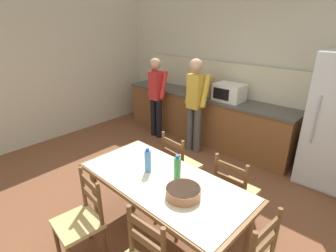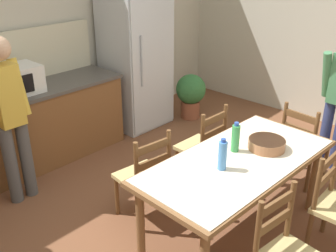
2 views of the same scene
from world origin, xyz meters
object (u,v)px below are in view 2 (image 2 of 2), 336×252
(chair_side_far_left, at_px, (145,177))
(dining_table, at_px, (238,168))
(bottle_near_centre, at_px, (222,155))
(chair_side_far_right, at_px, (203,147))
(microwave, at_px, (15,80))
(bottle_off_centre, at_px, (236,138))
(serving_bowl, at_px, (267,143))
(refrigerator, at_px, (136,60))
(chair_head_end, at_px, (303,145))
(person_at_counter, at_px, (10,113))
(potted_plant, at_px, (191,93))

(chair_side_far_left, bearing_deg, dining_table, 124.37)
(bottle_near_centre, height_order, chair_side_far_right, bottle_near_centre)
(microwave, relative_size, bottle_off_centre, 1.85)
(chair_side_far_right, bearing_deg, serving_bowl, 82.71)
(bottle_off_centre, distance_m, serving_bowl, 0.30)
(serving_bowl, bearing_deg, bottle_off_centre, 140.91)
(bottle_off_centre, xyz_separation_m, serving_bowl, (0.22, -0.18, -0.07))
(bottle_near_centre, height_order, bottle_off_centre, same)
(refrigerator, bearing_deg, chair_head_end, -86.81)
(bottle_near_centre, bearing_deg, bottle_off_centre, 16.60)
(chair_head_end, xyz_separation_m, chair_side_far_left, (-1.59, 0.78, 0.00))
(bottle_off_centre, bearing_deg, refrigerator, 66.98)
(chair_head_end, height_order, chair_side_far_left, same)
(dining_table, height_order, chair_head_end, chair_head_end)
(chair_head_end, xyz_separation_m, person_at_counter, (-2.22, 1.94, 0.49))
(microwave, distance_m, dining_table, 2.53)
(dining_table, relative_size, chair_side_far_left, 2.04)
(chair_head_end, relative_size, chair_side_far_left, 1.00)
(chair_head_end, bearing_deg, dining_table, 94.10)
(dining_table, distance_m, chair_side_far_left, 0.86)
(chair_side_far_left, bearing_deg, refrigerator, -124.66)
(chair_side_far_right, xyz_separation_m, chair_side_far_left, (-0.82, 0.03, 0.00))
(bottle_off_centre, distance_m, chair_head_end, 1.20)
(refrigerator, bearing_deg, bottle_off_centre, -113.02)
(microwave, bearing_deg, chair_side_far_left, -80.64)
(microwave, bearing_deg, dining_table, -74.62)
(microwave, relative_size, chair_head_end, 0.55)
(microwave, relative_size, person_at_counter, 0.30)
(dining_table, relative_size, potted_plant, 2.78)
(serving_bowl, height_order, person_at_counter, person_at_counter)
(bottle_off_centre, bearing_deg, chair_side_far_left, 127.35)
(dining_table, height_order, chair_side_far_right, chair_side_far_right)
(serving_bowl, bearing_deg, bottle_near_centre, 171.24)
(microwave, bearing_deg, serving_bowl, -68.50)
(refrigerator, distance_m, chair_side_far_left, 2.26)
(refrigerator, height_order, person_at_counter, refrigerator)
(chair_head_end, bearing_deg, chair_side_far_right, 51.76)
(chair_head_end, xyz_separation_m, potted_plant, (0.54, 2.01, -0.06))
(dining_table, height_order, bottle_near_centre, bottle_near_centre)
(refrigerator, height_order, chair_side_far_right, refrigerator)
(bottle_off_centre, bearing_deg, bottle_near_centre, -163.40)
(bottle_off_centre, height_order, chair_side_far_left, bottle_off_centre)
(refrigerator, distance_m, microwave, 1.74)
(dining_table, xyz_separation_m, bottle_off_centre, (0.10, 0.10, 0.21))
(chair_head_end, height_order, chair_side_far_right, same)
(bottle_off_centre, height_order, serving_bowl, bottle_off_centre)
(chair_side_far_right, height_order, chair_side_far_left, same)
(bottle_near_centre, xyz_separation_m, chair_head_end, (1.43, -0.05, -0.44))
(chair_head_end, relative_size, person_at_counter, 0.55)
(microwave, xyz_separation_m, potted_plant, (2.41, -0.45, -0.68))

